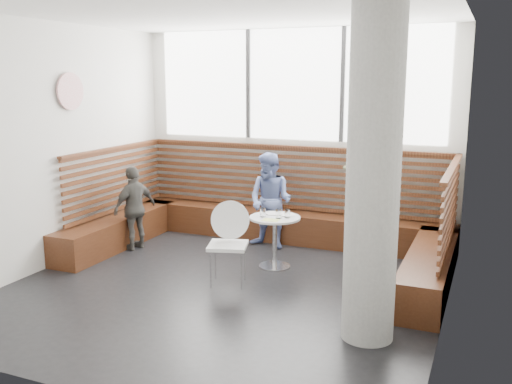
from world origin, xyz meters
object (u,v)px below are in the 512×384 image
at_px(adult_man, 365,213).
at_px(child_left, 135,208).
at_px(cafe_chair, 231,236).
at_px(cafe_table, 275,231).
at_px(child_back, 270,201).
at_px(concrete_column, 373,175).

xyz_separation_m(adult_man, child_left, (-3.33, -0.22, -0.18)).
bearing_deg(adult_man, child_left, 73.21).
bearing_deg(cafe_chair, cafe_table, 51.61).
bearing_deg(child_left, adult_man, 110.50).
relative_size(child_back, child_left, 1.15).
bearing_deg(child_left, child_back, 131.50).
bearing_deg(cafe_chair, child_left, 142.13).
relative_size(concrete_column, cafe_chair, 3.20).
bearing_deg(adult_man, cafe_chair, 103.09).
height_order(concrete_column, cafe_chair, concrete_column).
xyz_separation_m(concrete_column, child_back, (-1.97, 2.42, -0.89)).
distance_m(adult_man, child_left, 3.34).
relative_size(cafe_table, cafe_chair, 0.69).
bearing_deg(child_back, child_left, -146.55).
bearing_deg(child_left, cafe_chair, 85.59).
bearing_deg(concrete_column, adult_man, 103.72).
distance_m(cafe_table, cafe_chair, 0.80).
relative_size(cafe_chair, adult_man, 0.63).
bearing_deg(concrete_column, cafe_table, 134.68).
relative_size(adult_man, child_back, 1.13).
height_order(cafe_chair, child_back, child_back).
height_order(concrete_column, child_left, concrete_column).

